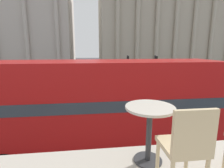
{
  "coord_description": "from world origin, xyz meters",
  "views": [
    {
      "loc": [
        -0.03,
        -2.29,
        4.71
      ],
      "look_at": [
        2.16,
        15.58,
        1.15
      ],
      "focal_mm": 28.0,
      "sensor_mm": 36.0,
      "label": 1
    }
  ],
  "objects_px": {
    "traffic_light_near": "(43,81)",
    "traffic_light_mid": "(155,68)",
    "traffic_light_far": "(127,64)",
    "pedestrian_red": "(111,100)",
    "pedestrian_blue": "(143,68)",
    "double_decker_bus": "(102,104)",
    "cafe_chair_0": "(186,145)",
    "plaza_building_right": "(162,24)",
    "plaza_building_left": "(22,20)",
    "cafe_dining_table": "(149,122)"
  },
  "relations": [
    {
      "from": "plaza_building_left",
      "to": "plaza_building_right",
      "type": "relative_size",
      "value": 0.75
    },
    {
      "from": "traffic_light_far",
      "to": "pedestrian_red",
      "type": "xyz_separation_m",
      "value": [
        -4.31,
        -14.62,
        -1.51
      ]
    },
    {
      "from": "pedestrian_red",
      "to": "pedestrian_blue",
      "type": "height_order",
      "value": "pedestrian_red"
    },
    {
      "from": "cafe_chair_0",
      "to": "double_decker_bus",
      "type": "bearing_deg",
      "value": 97.07
    },
    {
      "from": "cafe_dining_table",
      "to": "pedestrian_blue",
      "type": "bearing_deg",
      "value": 73.21
    },
    {
      "from": "double_decker_bus",
      "to": "cafe_dining_table",
      "type": "bearing_deg",
      "value": -80.08
    },
    {
      "from": "plaza_building_left",
      "to": "pedestrian_blue",
      "type": "height_order",
      "value": "plaza_building_left"
    },
    {
      "from": "double_decker_bus",
      "to": "traffic_light_mid",
      "type": "xyz_separation_m",
      "value": [
        6.88,
        11.77,
        0.31
      ]
    },
    {
      "from": "cafe_chair_0",
      "to": "pedestrian_blue",
      "type": "xyz_separation_m",
      "value": [
        9.73,
        33.35,
        -2.91
      ]
    },
    {
      "from": "cafe_chair_0",
      "to": "traffic_light_near",
      "type": "relative_size",
      "value": 0.25
    },
    {
      "from": "double_decker_bus",
      "to": "cafe_dining_table",
      "type": "relative_size",
      "value": 14.11
    },
    {
      "from": "cafe_dining_table",
      "to": "plaza_building_right",
      "type": "distance_m",
      "value": 46.71
    },
    {
      "from": "cafe_chair_0",
      "to": "plaza_building_right",
      "type": "bearing_deg",
      "value": 71.09
    },
    {
      "from": "double_decker_bus",
      "to": "traffic_light_mid",
      "type": "height_order",
      "value": "double_decker_bus"
    },
    {
      "from": "traffic_light_far",
      "to": "pedestrian_red",
      "type": "distance_m",
      "value": 15.32
    },
    {
      "from": "plaza_building_right",
      "to": "traffic_light_far",
      "type": "bearing_deg",
      "value": -125.95
    },
    {
      "from": "plaza_building_right",
      "to": "cafe_dining_table",
      "type": "bearing_deg",
      "value": -112.54
    },
    {
      "from": "plaza_building_left",
      "to": "traffic_light_far",
      "type": "xyz_separation_m",
      "value": [
        22.08,
        -19.62,
        -9.34
      ]
    },
    {
      "from": "plaza_building_left",
      "to": "traffic_light_mid",
      "type": "xyz_separation_m",
      "value": [
        23.62,
        -27.59,
        -9.19
      ]
    },
    {
      "from": "plaza_building_left",
      "to": "plaza_building_right",
      "type": "bearing_deg",
      "value": -3.73
    },
    {
      "from": "double_decker_bus",
      "to": "plaza_building_left",
      "type": "xyz_separation_m",
      "value": [
        -16.73,
        39.36,
        9.5
      ]
    },
    {
      "from": "plaza_building_right",
      "to": "pedestrian_red",
      "type": "xyz_separation_m",
      "value": [
        -16.9,
        -31.97,
        -10.09
      ]
    },
    {
      "from": "pedestrian_blue",
      "to": "pedestrian_red",
      "type": "bearing_deg",
      "value": -110.62
    },
    {
      "from": "double_decker_bus",
      "to": "pedestrian_red",
      "type": "height_order",
      "value": "double_decker_bus"
    },
    {
      "from": "cafe_dining_table",
      "to": "plaza_building_left",
      "type": "bearing_deg",
      "value": 110.71
    },
    {
      "from": "cafe_chair_0",
      "to": "plaza_building_right",
      "type": "xyz_separation_m",
      "value": [
        17.52,
        43.15,
        7.26
      ]
    },
    {
      "from": "traffic_light_far",
      "to": "pedestrian_blue",
      "type": "xyz_separation_m",
      "value": [
        4.79,
        7.55,
        -1.59
      ]
    },
    {
      "from": "cafe_chair_0",
      "to": "plaza_building_left",
      "type": "distance_m",
      "value": 49.2
    },
    {
      "from": "traffic_light_mid",
      "to": "pedestrian_blue",
      "type": "distance_m",
      "value": 15.96
    },
    {
      "from": "plaza_building_left",
      "to": "plaza_building_right",
      "type": "xyz_separation_m",
      "value": [
        34.66,
        -2.26,
        -0.76
      ]
    },
    {
      "from": "traffic_light_far",
      "to": "pedestrian_red",
      "type": "height_order",
      "value": "traffic_light_far"
    },
    {
      "from": "traffic_light_near",
      "to": "traffic_light_mid",
      "type": "bearing_deg",
      "value": 28.45
    },
    {
      "from": "traffic_light_mid",
      "to": "pedestrian_blue",
      "type": "height_order",
      "value": "traffic_light_mid"
    },
    {
      "from": "plaza_building_left",
      "to": "traffic_light_near",
      "type": "xyz_separation_m",
      "value": [
        12.7,
        -33.51,
        -9.44
      ]
    },
    {
      "from": "cafe_chair_0",
      "to": "pedestrian_blue",
      "type": "bearing_deg",
      "value": 76.92
    },
    {
      "from": "traffic_light_mid",
      "to": "traffic_light_near",
      "type": "bearing_deg",
      "value": -151.55
    },
    {
      "from": "double_decker_bus",
      "to": "cafe_dining_table",
      "type": "distance_m",
      "value": 5.72
    },
    {
      "from": "traffic_light_near",
      "to": "pedestrian_red",
      "type": "xyz_separation_m",
      "value": [
        5.07,
        -0.73,
        -1.41
      ]
    },
    {
      "from": "traffic_light_mid",
      "to": "pedestrian_blue",
      "type": "bearing_deg",
      "value": 78.15
    },
    {
      "from": "cafe_chair_0",
      "to": "pedestrian_red",
      "type": "bearing_deg",
      "value": 90.01
    },
    {
      "from": "cafe_chair_0",
      "to": "traffic_light_mid",
      "type": "bearing_deg",
      "value": 73.23
    },
    {
      "from": "traffic_light_far",
      "to": "plaza_building_left",
      "type": "bearing_deg",
      "value": 138.38
    },
    {
      "from": "traffic_light_near",
      "to": "traffic_light_far",
      "type": "bearing_deg",
      "value": 55.97
    },
    {
      "from": "double_decker_bus",
      "to": "plaza_building_right",
      "type": "bearing_deg",
      "value": 71.68
    },
    {
      "from": "traffic_light_near",
      "to": "pedestrian_blue",
      "type": "xyz_separation_m",
      "value": [
        14.17,
        21.44,
        -1.49
      ]
    },
    {
      "from": "pedestrian_red",
      "to": "pedestrian_blue",
      "type": "relative_size",
      "value": 1.08
    },
    {
      "from": "double_decker_bus",
      "to": "traffic_light_far",
      "type": "bearing_deg",
      "value": 82.33
    },
    {
      "from": "traffic_light_mid",
      "to": "plaza_building_right",
      "type": "bearing_deg",
      "value": 66.44
    },
    {
      "from": "cafe_chair_0",
      "to": "plaza_building_left",
      "type": "bearing_deg",
      "value": 113.87
    },
    {
      "from": "cafe_chair_0",
      "to": "pedestrian_blue",
      "type": "height_order",
      "value": "cafe_chair_0"
    }
  ]
}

